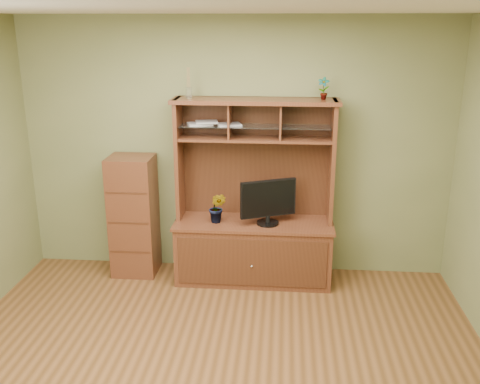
# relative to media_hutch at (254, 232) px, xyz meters

# --- Properties ---
(room) EXTENTS (4.54, 4.04, 2.74)m
(room) POSITION_rel_media_hutch_xyz_m (-0.22, -1.73, 0.83)
(room) COLOR #503117
(room) RESTS_ON ground
(media_hutch) EXTENTS (1.66, 0.61, 1.90)m
(media_hutch) POSITION_rel_media_hutch_xyz_m (0.00, 0.00, 0.00)
(media_hutch) COLOR #472214
(media_hutch) RESTS_ON room
(monitor) EXTENTS (0.56, 0.28, 0.46)m
(monitor) POSITION_rel_media_hutch_xyz_m (0.15, -0.08, 0.37)
(monitor) COLOR black
(monitor) RESTS_ON media_hutch
(orchid_plant) EXTENTS (0.21, 0.18, 0.32)m
(orchid_plant) POSITION_rel_media_hutch_xyz_m (-0.37, -0.08, 0.29)
(orchid_plant) COLOR #2C5D20
(orchid_plant) RESTS_ON media_hutch
(top_plant) EXTENTS (0.13, 0.10, 0.22)m
(top_plant) POSITION_rel_media_hutch_xyz_m (0.66, 0.08, 1.49)
(top_plant) COLOR #3A5E21
(top_plant) RESTS_ON media_hutch
(reed_diffuser) EXTENTS (0.06, 0.06, 0.30)m
(reed_diffuser) POSITION_rel_media_hutch_xyz_m (-0.66, 0.08, 1.50)
(reed_diffuser) COLOR silver
(reed_diffuser) RESTS_ON media_hutch
(magazines) EXTENTS (0.57, 0.25, 0.04)m
(magazines) POSITION_rel_media_hutch_xyz_m (-0.44, 0.08, 1.13)
(magazines) COLOR #ABABB0
(magazines) RESTS_ON media_hutch
(side_cabinet) EXTENTS (0.46, 0.42, 1.30)m
(side_cabinet) POSITION_rel_media_hutch_xyz_m (-1.29, 0.04, 0.13)
(side_cabinet) COLOR #472214
(side_cabinet) RESTS_ON room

